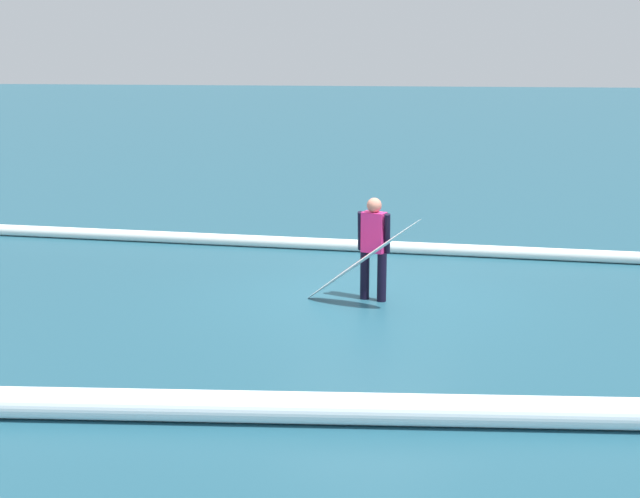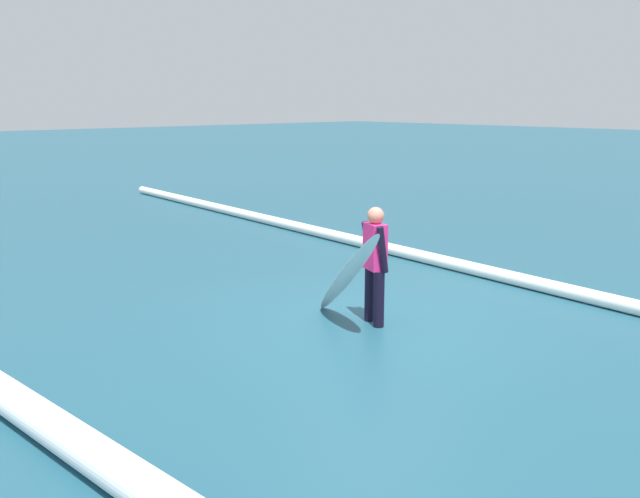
{
  "view_description": "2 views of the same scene",
  "coord_description": "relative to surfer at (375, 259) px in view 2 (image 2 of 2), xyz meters",
  "views": [
    {
      "loc": [
        -0.78,
        13.09,
        3.82
      ],
      "look_at": [
        0.5,
        2.25,
        1.28
      ],
      "focal_mm": 50.52,
      "sensor_mm": 36.0,
      "label": 1
    },
    {
      "loc": [
        -6.2,
        6.61,
        2.9
      ],
      "look_at": [
        -0.26,
        1.22,
        1.21
      ],
      "focal_mm": 39.68,
      "sensor_mm": 36.0,
      "label": 2
    }
  ],
  "objects": [
    {
      "name": "surfboard",
      "position": [
        0.14,
        0.36,
        -0.17
      ],
      "size": [
        1.81,
        0.94,
        1.43
      ],
      "color": "white",
      "rests_on": "ground_plane"
    },
    {
      "name": "ground_plane",
      "position": [
        0.05,
        -0.07,
        -0.87
      ],
      "size": [
        127.84,
        127.84,
        0.0
      ],
      "primitive_type": "plane",
      "color": "#205063"
    },
    {
      "name": "wave_crest_foreground",
      "position": [
        2.5,
        -3.31,
        -0.77
      ],
      "size": [
        23.29,
        2.07,
        0.22
      ],
      "primitive_type": "cylinder",
      "rotation": [
        0.0,
        1.57,
        -0.08
      ],
      "color": "white",
      "rests_on": "ground_plane"
    },
    {
      "name": "surfer",
      "position": [
        0.0,
        0.0,
        0.0
      ],
      "size": [
        0.49,
        0.37,
        1.56
      ],
      "rotation": [
        0.0,
        0.0,
        5.92
      ],
      "color": "black",
      "rests_on": "ground_plane"
    }
  ]
}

